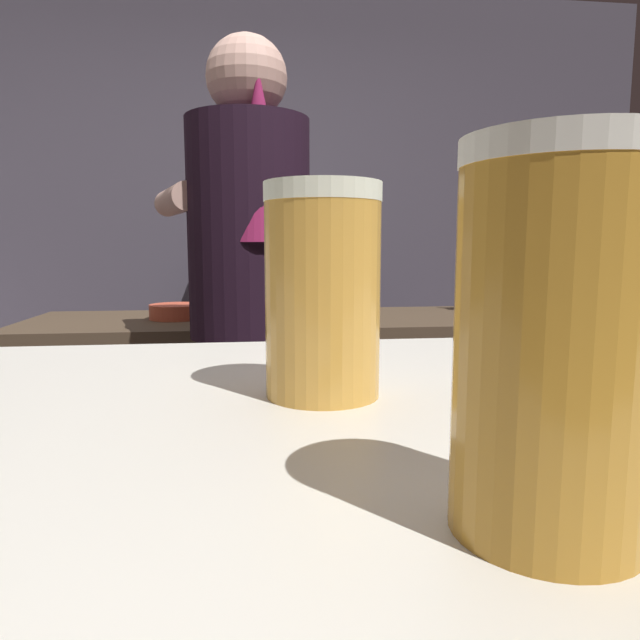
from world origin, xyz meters
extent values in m
cube|color=#4A4551|center=(0.00, 2.20, 1.35)|extent=(5.20, 0.10, 2.70)
cube|color=#493929|center=(0.35, 0.63, 0.44)|extent=(2.10, 0.60, 0.89)
cube|color=#3A3644|center=(0.25, 1.92, 0.62)|extent=(0.84, 0.36, 1.23)
cube|color=#27343F|center=(0.10, 0.18, 0.45)|extent=(0.28, 0.20, 0.90)
cylinder|color=black|center=(0.10, 0.18, 1.19)|extent=(0.34, 0.34, 0.60)
sphere|color=#CC9E8E|center=(0.10, 0.18, 1.60)|extent=(0.22, 0.22, 0.22)
cone|color=#8C1E4C|center=(0.13, 0.08, 1.38)|extent=(0.18, 0.18, 0.44)
cylinder|color=#CC9E8E|center=(-0.11, 0.28, 1.28)|extent=(0.17, 0.33, 0.08)
cylinder|color=#CC9E8E|center=(0.22, 0.38, 1.28)|extent=(0.17, 0.33, 0.08)
cube|color=#8C5941|center=(1.04, 0.74, 0.99)|extent=(0.10, 0.08, 0.20)
cylinder|color=black|center=(1.01, 0.74, 1.13)|extent=(0.02, 0.02, 0.09)
cylinder|color=black|center=(1.04, 0.74, 1.12)|extent=(0.02, 0.02, 0.06)
cylinder|color=black|center=(1.07, 0.74, 1.13)|extent=(0.02, 0.02, 0.08)
cylinder|color=#CC5137|center=(-0.17, 0.63, 0.92)|extent=(0.19, 0.19, 0.05)
cube|color=silver|center=(0.38, 0.58, 0.89)|extent=(0.24, 0.09, 0.01)
cylinder|color=gold|center=(0.16, -1.02, 1.11)|extent=(0.08, 0.08, 0.14)
cylinder|color=white|center=(0.16, -1.02, 1.19)|extent=(0.08, 0.08, 0.01)
cylinder|color=#C4882C|center=(0.22, -1.22, 1.11)|extent=(0.07, 0.07, 0.14)
cylinder|color=white|center=(0.22, -1.22, 1.18)|extent=(0.07, 0.07, 0.01)
cylinder|color=black|center=(-0.03, 1.96, 1.32)|extent=(0.05, 0.05, 0.17)
cylinder|color=black|center=(-0.03, 1.96, 1.43)|extent=(0.02, 0.02, 0.07)
cylinder|color=red|center=(-0.03, 1.96, 1.47)|extent=(0.03, 0.03, 0.01)
cylinder|color=#CED481|center=(0.09, 1.93, 1.31)|extent=(0.06, 0.06, 0.15)
cylinder|color=#CED481|center=(0.09, 1.93, 1.42)|extent=(0.03, 0.03, 0.06)
cylinder|color=#333333|center=(0.09, 1.93, 1.45)|extent=(0.03, 0.03, 0.01)
cylinder|color=#D1D27E|center=(0.49, 1.89, 1.32)|extent=(0.06, 0.06, 0.18)
cylinder|color=#D1D27E|center=(0.49, 1.89, 1.44)|extent=(0.03, 0.03, 0.07)
cylinder|color=#333333|center=(0.49, 1.89, 1.48)|extent=(0.03, 0.03, 0.01)
camera|label=1|loc=(0.11, -1.42, 1.15)|focal=31.37mm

